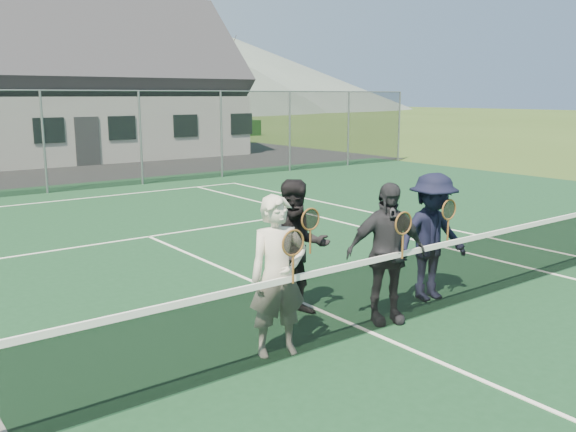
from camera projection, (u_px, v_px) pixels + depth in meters
name	position (u px, v px, depth m)	size (l,w,h in m)	color
court_surface	(370.00, 333.00, 7.44)	(30.00, 30.00, 0.02)	#14381E
hill_centre	(21.00, 40.00, 91.50)	(120.00, 120.00, 22.00)	#516256
hill_east	(222.00, 72.00, 112.94)	(90.00, 90.00, 14.00)	#52635B
court_markings	(370.00, 332.00, 7.44)	(11.03, 23.83, 0.01)	white
tennis_net	(371.00, 292.00, 7.34)	(11.68, 0.08, 1.10)	slate
perimeter_fence	(44.00, 142.00, 17.72)	(30.07, 0.07, 3.02)	slate
clubhouse	(64.00, 70.00, 27.82)	(15.60, 8.20, 7.70)	silver
tree_d	(144.00, 49.00, 39.24)	(3.20, 3.20, 7.77)	#372214
tree_e	(224.00, 53.00, 42.78)	(3.20, 3.20, 7.77)	#3D2216
player_a	(278.00, 276.00, 6.67)	(0.75, 0.60, 1.80)	beige
player_b	(297.00, 248.00, 7.88)	(1.07, 0.96, 1.80)	black
player_c	(386.00, 253.00, 7.65)	(1.14, 0.81, 1.80)	#27272C
player_d	(432.00, 237.00, 8.52)	(1.26, 0.87, 1.80)	black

